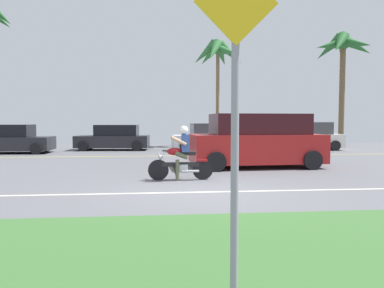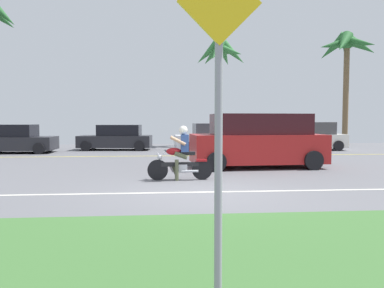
# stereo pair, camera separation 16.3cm
# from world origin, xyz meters

# --- Properties ---
(ground) EXTENTS (56.00, 30.00, 0.04)m
(ground) POSITION_xyz_m (0.00, 3.00, -0.02)
(ground) COLOR slate
(grass_median) EXTENTS (56.00, 3.80, 0.06)m
(grass_median) POSITION_xyz_m (0.00, -4.10, 0.03)
(grass_median) COLOR #3D6B33
(grass_median) RESTS_ON ground
(lane_line_near) EXTENTS (50.40, 0.12, 0.01)m
(lane_line_near) POSITION_xyz_m (0.00, 0.02, 0.00)
(lane_line_near) COLOR silver
(lane_line_near) RESTS_ON ground
(lane_line_far) EXTENTS (50.40, 0.12, 0.01)m
(lane_line_far) POSITION_xyz_m (0.00, 8.95, 0.00)
(lane_line_far) COLOR yellow
(lane_line_far) RESTS_ON ground
(motorcyclist) EXTENTS (1.78, 0.58, 1.49)m
(motorcyclist) POSITION_xyz_m (-0.40, 1.84, 0.63)
(motorcyclist) COLOR black
(motorcyclist) RESTS_ON ground
(suv_nearby) EXTENTS (4.79, 2.29, 1.86)m
(suv_nearby) POSITION_xyz_m (2.45, 4.44, 0.91)
(suv_nearby) COLOR #AD1E1E
(suv_nearby) RESTS_ON ground
(parked_car_0) EXTENTS (3.63, 1.95, 1.44)m
(parked_car_0) POSITION_xyz_m (-8.25, 11.23, 0.68)
(parked_car_0) COLOR #232328
(parked_car_0) RESTS_ON ground
(parked_car_1) EXTENTS (4.09, 2.10, 1.40)m
(parked_car_1) POSITION_xyz_m (-3.42, 12.86, 0.66)
(parked_car_1) COLOR #232328
(parked_car_1) RESTS_ON ground
(parked_car_2) EXTENTS (3.94, 2.04, 1.49)m
(parked_car_2) POSITION_xyz_m (1.82, 11.95, 0.70)
(parked_car_2) COLOR silver
(parked_car_2) RESTS_ON ground
(parked_car_3) EXTENTS (4.30, 2.08, 1.55)m
(parked_car_3) POSITION_xyz_m (7.26, 12.02, 0.73)
(parked_car_3) COLOR white
(parked_car_3) RESTS_ON ground
(palm_tree_1) EXTENTS (3.46, 3.41, 6.79)m
(palm_tree_1) POSITION_xyz_m (2.88, 15.46, 5.76)
(palm_tree_1) COLOR brown
(palm_tree_1) RESTS_ON ground
(palm_tree_2) EXTENTS (4.38, 4.18, 7.80)m
(palm_tree_2) POSITION_xyz_m (11.67, 16.45, 6.46)
(palm_tree_2) COLOR brown
(palm_tree_2) RESTS_ON ground
(street_sign) EXTENTS (0.62, 0.06, 2.79)m
(street_sign) POSITION_xyz_m (-0.51, -5.59, 1.69)
(street_sign) COLOR gray
(street_sign) RESTS_ON ground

